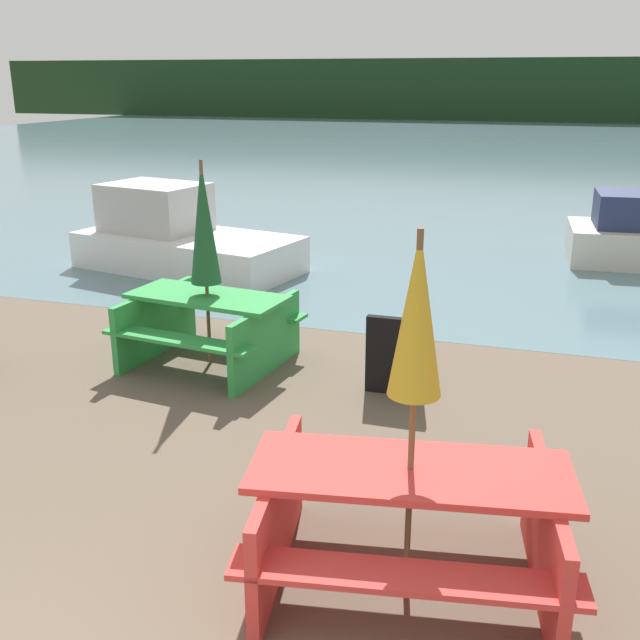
{
  "coord_description": "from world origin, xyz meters",
  "views": [
    {
      "loc": [
        2.39,
        -1.0,
        2.87
      ],
      "look_at": [
        0.52,
        4.89,
        0.85
      ],
      "focal_mm": 42.0,
      "sensor_mm": 36.0,
      "label": 1
    }
  ],
  "objects_px": {
    "picnic_table_red": "(409,513)",
    "umbrella_darkgreen": "(204,224)",
    "boat": "(179,239)",
    "signboard": "(395,356)",
    "picnic_table_green": "(209,322)",
    "umbrella_gold": "(417,318)"
  },
  "relations": [
    {
      "from": "picnic_table_green",
      "to": "signboard",
      "type": "height_order",
      "value": "signboard"
    },
    {
      "from": "picnic_table_red",
      "to": "boat",
      "type": "height_order",
      "value": "boat"
    },
    {
      "from": "picnic_table_red",
      "to": "signboard",
      "type": "height_order",
      "value": "same"
    },
    {
      "from": "picnic_table_red",
      "to": "umbrella_darkgreen",
      "type": "relative_size",
      "value": 0.97
    },
    {
      "from": "picnic_table_red",
      "to": "umbrella_darkgreen",
      "type": "distance_m",
      "value": 4.06
    },
    {
      "from": "umbrella_gold",
      "to": "boat",
      "type": "height_order",
      "value": "umbrella_gold"
    },
    {
      "from": "boat",
      "to": "picnic_table_red",
      "type": "bearing_deg",
      "value": -40.98
    },
    {
      "from": "umbrella_gold",
      "to": "umbrella_darkgreen",
      "type": "relative_size",
      "value": 1.01
    },
    {
      "from": "boat",
      "to": "signboard",
      "type": "xyz_separation_m",
      "value": [
        4.22,
        -3.76,
        -0.09
      ]
    },
    {
      "from": "picnic_table_red",
      "to": "umbrella_darkgreen",
      "type": "bearing_deg",
      "value": 132.7
    },
    {
      "from": "umbrella_darkgreen",
      "to": "umbrella_gold",
      "type": "bearing_deg",
      "value": -47.3
    },
    {
      "from": "picnic_table_green",
      "to": "umbrella_gold",
      "type": "distance_m",
      "value": 4.11
    },
    {
      "from": "picnic_table_green",
      "to": "boat",
      "type": "height_order",
      "value": "boat"
    },
    {
      "from": "picnic_table_green",
      "to": "umbrella_gold",
      "type": "height_order",
      "value": "umbrella_gold"
    },
    {
      "from": "umbrella_darkgreen",
      "to": "boat",
      "type": "distance_m",
      "value": 4.32
    },
    {
      "from": "umbrella_darkgreen",
      "to": "picnic_table_green",
      "type": "bearing_deg",
      "value": 90.0
    },
    {
      "from": "umbrella_gold",
      "to": "signboard",
      "type": "bearing_deg",
      "value": 103.71
    },
    {
      "from": "picnic_table_red",
      "to": "umbrella_gold",
      "type": "distance_m",
      "value": 1.19
    },
    {
      "from": "picnic_table_red",
      "to": "umbrella_darkgreen",
      "type": "xyz_separation_m",
      "value": [
        -2.66,
        2.89,
        1.02
      ]
    },
    {
      "from": "picnic_table_green",
      "to": "boat",
      "type": "bearing_deg",
      "value": 121.89
    },
    {
      "from": "picnic_table_green",
      "to": "umbrella_gold",
      "type": "relative_size",
      "value": 0.84
    },
    {
      "from": "boat",
      "to": "umbrella_gold",
      "type": "bearing_deg",
      "value": -40.98
    }
  ]
}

